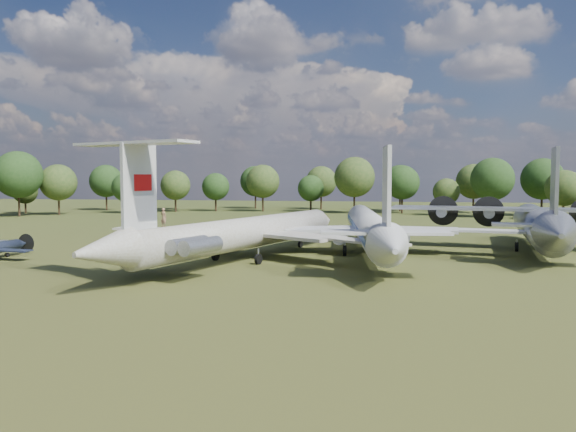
% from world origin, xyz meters
% --- Properties ---
extents(ground, '(300.00, 300.00, 0.00)m').
position_xyz_m(ground, '(0.00, 0.00, 0.00)').
color(ground, '#1E3913').
rests_on(ground, ground).
extents(il62_airliner, '(51.45, 58.29, 4.77)m').
position_xyz_m(il62_airliner, '(5.82, -2.23, 2.38)').
color(il62_airliner, beige).
rests_on(il62_airliner, ground).
extents(tu104_jet, '(43.10, 54.30, 5.05)m').
position_xyz_m(tu104_jet, '(19.24, 4.61, 2.53)').
color(tu104_jet, silver).
rests_on(tu104_jet, ground).
extents(an12_transport, '(41.96, 45.53, 5.33)m').
position_xyz_m(an12_transport, '(39.91, 11.31, 2.67)').
color(an12_transport, '#A3A5AB').
rests_on(an12_transport, ground).
extents(person_on_il62, '(0.74, 0.62, 1.72)m').
position_xyz_m(person_on_il62, '(1.37, -14.82, 5.63)').
color(person_on_il62, '#956C4B').
rests_on(person_on_il62, il62_airliner).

